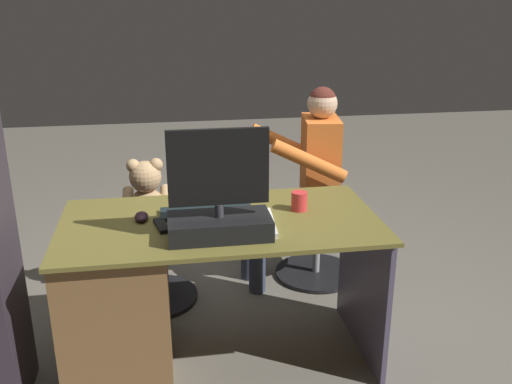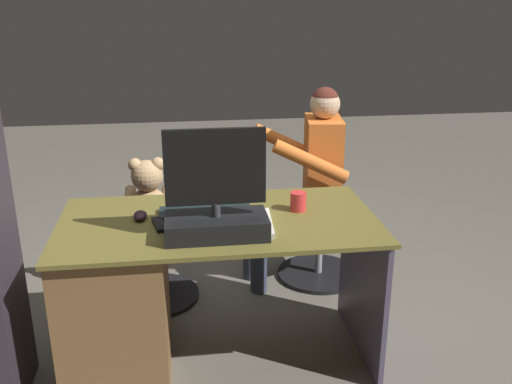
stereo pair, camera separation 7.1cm
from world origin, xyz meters
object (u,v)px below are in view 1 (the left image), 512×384
(monitor, at_px, (219,209))
(computer_mouse, at_px, (142,217))
(desk, at_px, (139,295))
(teddy_bear, at_px, (147,195))
(cup, at_px, (299,201))
(visitor_chair, at_px, (317,235))
(person, at_px, (304,173))
(office_chair_teddy, at_px, (151,258))
(keyboard, at_px, (207,212))
(tv_remote, at_px, (162,226))

(monitor, bearing_deg, computer_mouse, -34.46)
(desk, distance_m, teddy_bear, 0.69)
(computer_mouse, distance_m, cup, 0.72)
(cup, bearing_deg, computer_mouse, 0.83)
(computer_mouse, height_order, cup, cup)
(visitor_chair, bearing_deg, person, 7.77)
(office_chair_teddy, bearing_deg, visitor_chair, -172.23)
(keyboard, height_order, person, person)
(keyboard, distance_m, visitor_chair, 1.10)
(desk, xyz_separation_m, teddy_bear, (-0.04, -0.64, 0.25))
(keyboard, bearing_deg, cup, 177.82)
(keyboard, bearing_deg, computer_mouse, 5.25)
(computer_mouse, height_order, tv_remote, computer_mouse)
(teddy_bear, bearing_deg, cup, 141.05)
(keyboard, bearing_deg, tv_remote, 30.88)
(cup, bearing_deg, office_chair_teddy, -38.32)
(keyboard, bearing_deg, monitor, 97.65)
(keyboard, distance_m, tv_remote, 0.24)
(visitor_chair, bearing_deg, tv_remote, 41.07)
(desk, distance_m, cup, 0.85)
(monitor, distance_m, computer_mouse, 0.41)
(monitor, height_order, teddy_bear, monitor)
(cup, xyz_separation_m, visitor_chair, (-0.29, -0.70, -0.50))
(office_chair_teddy, bearing_deg, desk, 86.22)
(monitor, xyz_separation_m, tv_remote, (0.24, -0.13, -0.11))
(keyboard, xyz_separation_m, computer_mouse, (0.29, 0.03, 0.01))
(person, bearing_deg, tv_remote, 43.71)
(keyboard, xyz_separation_m, cup, (-0.43, 0.02, 0.03))
(office_chair_teddy, relative_size, teddy_bear, 1.32)
(teddy_bear, relative_size, person, 0.33)
(keyboard, height_order, computer_mouse, computer_mouse)
(teddy_bear, bearing_deg, monitor, 111.48)
(desk, distance_m, person, 1.25)
(monitor, relative_size, person, 0.39)
(desk, height_order, teddy_bear, teddy_bear)
(office_chair_teddy, height_order, visitor_chair, same)
(teddy_bear, distance_m, person, 0.92)
(monitor, xyz_separation_m, person, (-0.59, -0.92, -0.17))
(tv_remote, height_order, person, person)
(tv_remote, bearing_deg, desk, -31.72)
(computer_mouse, height_order, office_chair_teddy, computer_mouse)
(computer_mouse, height_order, person, person)
(visitor_chair, bearing_deg, cup, 67.30)
(cup, xyz_separation_m, office_chair_teddy, (0.71, -0.56, -0.51))
(desk, xyz_separation_m, computer_mouse, (-0.04, -0.05, 0.36))
(desk, bearing_deg, keyboard, -166.41)
(desk, distance_m, computer_mouse, 0.37)
(monitor, relative_size, keyboard, 1.09)
(keyboard, distance_m, computer_mouse, 0.29)
(visitor_chair, height_order, person, person)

